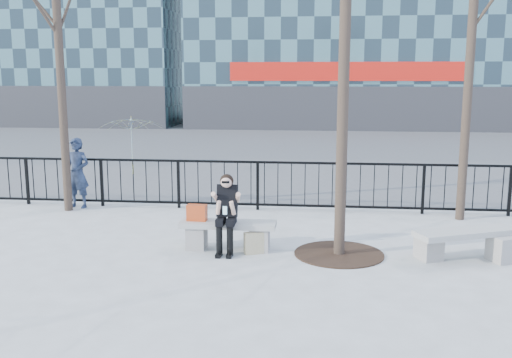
# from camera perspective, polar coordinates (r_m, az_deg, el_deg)

# --- Properties ---
(ground) EXTENTS (120.00, 120.00, 0.00)m
(ground) POSITION_cam_1_polar(r_m,az_deg,el_deg) (9.95, -2.81, -7.02)
(ground) COLOR gray
(ground) RESTS_ON ground
(street_surface) EXTENTS (60.00, 23.00, 0.01)m
(street_surface) POSITION_cam_1_polar(r_m,az_deg,el_deg) (24.61, 2.63, 3.36)
(street_surface) COLOR #474747
(street_surface) RESTS_ON ground
(railing) EXTENTS (14.00, 0.06, 1.10)m
(railing) POSITION_cam_1_polar(r_m,az_deg,el_deg) (12.71, -0.73, -0.63)
(railing) COLOR black
(railing) RESTS_ON ground
(tree_grate) EXTENTS (1.50, 1.50, 0.02)m
(tree_grate) POSITION_cam_1_polar(r_m,az_deg,el_deg) (9.75, 8.29, -7.42)
(tree_grate) COLOR black
(tree_grate) RESTS_ON ground
(bench_main) EXTENTS (1.65, 0.46, 0.49)m
(bench_main) POSITION_cam_1_polar(r_m,az_deg,el_deg) (9.87, -2.82, -5.35)
(bench_main) COLOR slate
(bench_main) RESTS_ON ground
(bench_second) EXTENTS (1.72, 0.48, 0.51)m
(bench_second) POSITION_cam_1_polar(r_m,az_deg,el_deg) (9.88, 20.21, -5.89)
(bench_second) COLOR slate
(bench_second) RESTS_ON ground
(seated_woman) EXTENTS (0.50, 0.64, 1.34)m
(seated_woman) POSITION_cam_1_polar(r_m,az_deg,el_deg) (9.62, -2.99, -3.49)
(seated_woman) COLOR black
(seated_woman) RESTS_ON ground
(handbag) EXTENTS (0.35, 0.19, 0.28)m
(handbag) POSITION_cam_1_polar(r_m,az_deg,el_deg) (9.90, -5.93, -3.37)
(handbag) COLOR #B43B16
(handbag) RESTS_ON bench_main
(shopping_bag) EXTENTS (0.41, 0.29, 0.37)m
(shopping_bag) POSITION_cam_1_polar(r_m,az_deg,el_deg) (9.67, -0.04, -6.40)
(shopping_bag) COLOR beige
(shopping_bag) RESTS_ON ground
(standing_man) EXTENTS (0.63, 0.47, 1.59)m
(standing_man) POSITION_cam_1_polar(r_m,az_deg,el_deg) (13.50, -17.42, 0.58)
(standing_man) COLOR black
(standing_man) RESTS_ON ground
(vendor_umbrella) EXTENTS (2.44, 2.47, 1.78)m
(vendor_umbrella) POSITION_cam_1_polar(r_m,az_deg,el_deg) (17.59, -12.29, 3.28)
(vendor_umbrella) COLOR gold
(vendor_umbrella) RESTS_ON ground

